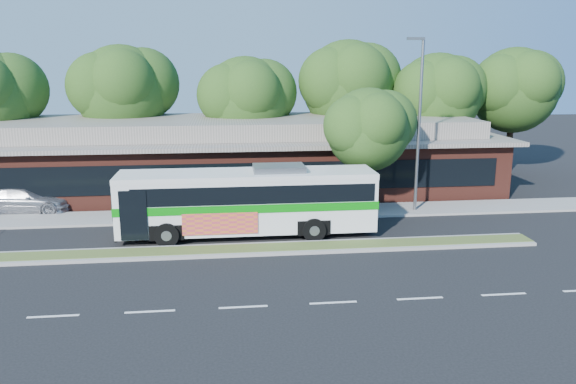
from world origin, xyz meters
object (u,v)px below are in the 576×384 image
Objects in this scene: lamp_post at (419,120)px; sedan at (24,199)px; sidewalk_tree at (373,128)px; transit_bus at (249,197)px.

lamp_post reaches higher than sedan.
transit_bus is at bearing -152.58° from sidewalk_tree.
sedan is 18.91m from sidewalk_tree.
transit_bus is 2.40× the size of sedan.
sedan is at bearing 173.50° from lamp_post.
sedan is at bearing 154.73° from transit_bus.
sedan is at bearing 173.63° from sidewalk_tree.
lamp_post is at bearing 19.37° from transit_bus.
lamp_post is 10.02m from transit_bus.
sidewalk_tree reaches higher than sedan.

